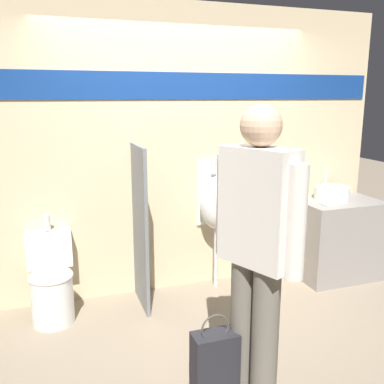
{
  "coord_description": "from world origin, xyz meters",
  "views": [
    {
      "loc": [
        -1.17,
        -3.28,
        1.87
      ],
      "look_at": [
        0.0,
        0.17,
        1.05
      ],
      "focal_mm": 40.0,
      "sensor_mm": 36.0,
      "label": 1
    }
  ],
  "objects_px": {
    "urinal_near_counter": "(216,203)",
    "person_in_vest": "(257,244)",
    "toilet": "(51,283)",
    "shopping_bag": "(215,363)",
    "sink_basin": "(332,193)",
    "cell_phone": "(326,204)"
  },
  "relations": [
    {
      "from": "urinal_near_counter",
      "to": "person_in_vest",
      "type": "bearing_deg",
      "value": -103.27
    },
    {
      "from": "toilet",
      "to": "shopping_bag",
      "type": "height_order",
      "value": "toilet"
    },
    {
      "from": "person_in_vest",
      "to": "urinal_near_counter",
      "type": "bearing_deg",
      "value": -36.67
    },
    {
      "from": "toilet",
      "to": "person_in_vest",
      "type": "height_order",
      "value": "person_in_vest"
    },
    {
      "from": "sink_basin",
      "to": "toilet",
      "type": "distance_m",
      "value": 2.86
    },
    {
      "from": "sink_basin",
      "to": "cell_phone",
      "type": "distance_m",
      "value": 0.27
    },
    {
      "from": "cell_phone",
      "to": "person_in_vest",
      "type": "relative_size",
      "value": 0.08
    },
    {
      "from": "cell_phone",
      "to": "person_in_vest",
      "type": "distance_m",
      "value": 1.91
    },
    {
      "from": "urinal_near_counter",
      "to": "shopping_bag",
      "type": "height_order",
      "value": "urinal_near_counter"
    },
    {
      "from": "toilet",
      "to": "shopping_bag",
      "type": "bearing_deg",
      "value": -54.18
    },
    {
      "from": "sink_basin",
      "to": "toilet",
      "type": "relative_size",
      "value": 0.4
    },
    {
      "from": "sink_basin",
      "to": "shopping_bag",
      "type": "relative_size",
      "value": 0.64
    },
    {
      "from": "person_in_vest",
      "to": "shopping_bag",
      "type": "xyz_separation_m",
      "value": [
        -0.23,
        0.07,
        -0.79
      ]
    },
    {
      "from": "sink_basin",
      "to": "shopping_bag",
      "type": "xyz_separation_m",
      "value": [
        -1.84,
        -1.38,
        -0.68
      ]
    },
    {
      "from": "sink_basin",
      "to": "person_in_vest",
      "type": "distance_m",
      "value": 2.17
    },
    {
      "from": "sink_basin",
      "to": "urinal_near_counter",
      "type": "distance_m",
      "value": 1.25
    },
    {
      "from": "urinal_near_counter",
      "to": "toilet",
      "type": "height_order",
      "value": "urinal_near_counter"
    },
    {
      "from": "shopping_bag",
      "to": "person_in_vest",
      "type": "bearing_deg",
      "value": -17.64
    },
    {
      "from": "urinal_near_counter",
      "to": "toilet",
      "type": "distance_m",
      "value": 1.66
    },
    {
      "from": "cell_phone",
      "to": "shopping_bag",
      "type": "bearing_deg",
      "value": -143.89
    },
    {
      "from": "urinal_near_counter",
      "to": "shopping_bag",
      "type": "distance_m",
      "value": 1.72
    },
    {
      "from": "urinal_near_counter",
      "to": "toilet",
      "type": "relative_size",
      "value": 1.47
    }
  ]
}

